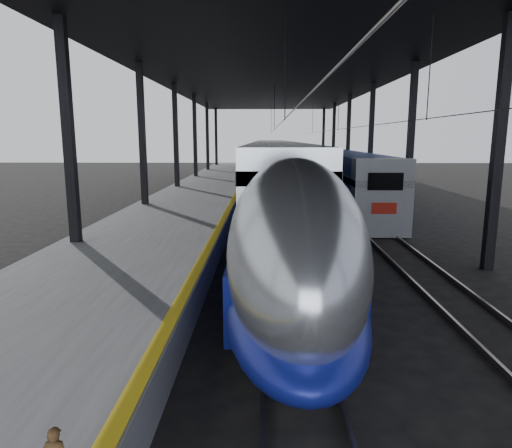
{
  "coord_description": "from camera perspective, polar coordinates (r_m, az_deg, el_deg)",
  "views": [
    {
      "loc": [
        1.32,
        -11.61,
        4.82
      ],
      "look_at": [
        1.01,
        3.36,
        2.0
      ],
      "focal_mm": 32.0,
      "sensor_mm": 36.0,
      "label": 1
    }
  ],
  "objects": [
    {
      "name": "rails",
      "position": [
        32.12,
        6.86,
        2.11
      ],
      "size": [
        6.52,
        80.0,
        0.16
      ],
      "color": "slate",
      "rests_on": "ground"
    },
    {
      "name": "second_train",
      "position": [
        49.39,
        7.85,
        7.26
      ],
      "size": [
        2.81,
        56.05,
        3.86
      ],
      "color": "navy",
      "rests_on": "ground"
    },
    {
      "name": "canopy",
      "position": [
        31.9,
        2.34,
        18.41
      ],
      "size": [
        18.0,
        75.0,
        9.47
      ],
      "color": "black",
      "rests_on": "ground"
    },
    {
      "name": "platform",
      "position": [
        32.26,
        -7.43,
        2.89
      ],
      "size": [
        6.0,
        80.0,
        1.0
      ],
      "primitive_type": "cube",
      "color": "#4C4C4F",
      "rests_on": "ground"
    },
    {
      "name": "ground",
      "position": [
        12.64,
        -5.0,
        -11.8
      ],
      "size": [
        160.0,
        160.0,
        0.0
      ],
      "primitive_type": "plane",
      "color": "black",
      "rests_on": "ground"
    },
    {
      "name": "tgv_train",
      "position": [
        37.82,
        2.23,
        6.59
      ],
      "size": [
        3.18,
        65.2,
        4.56
      ],
      "color": "#A9ACB0",
      "rests_on": "ground"
    },
    {
      "name": "yellow_strip",
      "position": [
        31.9,
        -2.46,
        3.8
      ],
      "size": [
        0.3,
        80.0,
        0.01
      ],
      "primitive_type": "cube",
      "color": "gold",
      "rests_on": "platform"
    }
  ]
}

